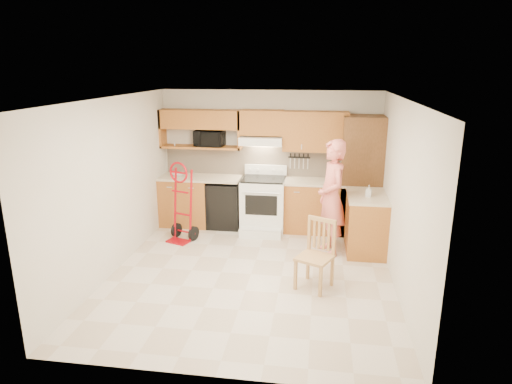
% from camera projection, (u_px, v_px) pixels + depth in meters
% --- Properties ---
extents(floor, '(4.00, 4.50, 0.02)m').
position_uv_depth(floor, '(251.00, 275.00, 6.48)').
color(floor, beige).
rests_on(floor, ground).
extents(ceiling, '(4.00, 4.50, 0.02)m').
position_uv_depth(ceiling, '(250.00, 98.00, 5.79)').
color(ceiling, white).
rests_on(ceiling, ground).
extents(wall_back, '(4.00, 0.02, 2.50)m').
position_uv_depth(wall_back, '(270.00, 159.00, 8.29)').
color(wall_back, silver).
rests_on(wall_back, ground).
extents(wall_front, '(4.00, 0.02, 2.50)m').
position_uv_depth(wall_front, '(212.00, 259.00, 3.99)').
color(wall_front, silver).
rests_on(wall_front, ground).
extents(wall_left, '(0.02, 4.50, 2.50)m').
position_uv_depth(wall_left, '(113.00, 186.00, 6.42)').
color(wall_left, silver).
rests_on(wall_left, ground).
extents(wall_right, '(0.02, 4.50, 2.50)m').
position_uv_depth(wall_right, '(402.00, 197.00, 5.86)').
color(wall_right, silver).
rests_on(wall_right, ground).
extents(backsplash, '(3.92, 0.03, 0.55)m').
position_uv_depth(backsplash, '(269.00, 162.00, 8.28)').
color(backsplash, '#C7AE94').
rests_on(backsplash, wall_back).
extents(lower_cab_left, '(0.90, 0.60, 0.90)m').
position_uv_depth(lower_cab_left, '(186.00, 201.00, 8.43)').
color(lower_cab_left, '#A46828').
rests_on(lower_cab_left, ground).
extents(dishwasher, '(0.60, 0.60, 0.85)m').
position_uv_depth(dishwasher, '(225.00, 204.00, 8.33)').
color(dishwasher, black).
rests_on(dishwasher, ground).
extents(lower_cab_right, '(1.14, 0.60, 0.90)m').
position_uv_depth(lower_cab_right, '(313.00, 207.00, 8.10)').
color(lower_cab_right, '#A46828').
rests_on(lower_cab_right, ground).
extents(countertop_left, '(1.50, 0.63, 0.04)m').
position_uv_depth(countertop_left, '(200.00, 178.00, 8.26)').
color(countertop_left, '#BDAE8D').
rests_on(countertop_left, lower_cab_left).
extents(countertop_right, '(1.14, 0.63, 0.04)m').
position_uv_depth(countertop_right, '(314.00, 182.00, 7.97)').
color(countertop_right, '#BDAE8D').
rests_on(countertop_right, lower_cab_right).
extents(cab_return_right, '(0.60, 1.00, 0.90)m').
position_uv_depth(cab_return_right, '(366.00, 224.00, 7.22)').
color(cab_return_right, '#A46828').
rests_on(cab_return_right, ground).
extents(countertop_return, '(0.63, 1.00, 0.04)m').
position_uv_depth(countertop_return, '(368.00, 196.00, 7.09)').
color(countertop_return, '#BDAE8D').
rests_on(countertop_return, cab_return_right).
extents(pantry_tall, '(0.70, 0.60, 2.10)m').
position_uv_depth(pantry_tall, '(361.00, 176.00, 7.82)').
color(pantry_tall, brown).
rests_on(pantry_tall, ground).
extents(upper_cab_left, '(1.50, 0.33, 0.34)m').
position_uv_depth(upper_cab_left, '(200.00, 119.00, 8.10)').
color(upper_cab_left, '#A46828').
rests_on(upper_cab_left, wall_back).
extents(upper_shelf_mw, '(1.50, 0.33, 0.04)m').
position_uv_depth(upper_shelf_mw, '(201.00, 147.00, 8.24)').
color(upper_shelf_mw, '#A46828').
rests_on(upper_shelf_mw, wall_back).
extents(upper_cab_center, '(0.76, 0.33, 0.44)m').
position_uv_depth(upper_cab_center, '(262.00, 122.00, 7.95)').
color(upper_cab_center, '#A46828').
rests_on(upper_cab_center, wall_back).
extents(upper_cab_right, '(1.14, 0.33, 0.70)m').
position_uv_depth(upper_cab_right, '(316.00, 131.00, 7.86)').
color(upper_cab_right, '#A46828').
rests_on(upper_cab_right, wall_back).
extents(range_hood, '(0.76, 0.46, 0.14)m').
position_uv_depth(range_hood, '(262.00, 140.00, 7.97)').
color(range_hood, white).
rests_on(range_hood, wall_back).
extents(knife_strip, '(0.40, 0.05, 0.29)m').
position_uv_depth(knife_strip, '(299.00, 161.00, 8.16)').
color(knife_strip, black).
rests_on(knife_strip, backsplash).
extents(microwave, '(0.55, 0.39, 0.29)m').
position_uv_depth(microwave, '(209.00, 138.00, 8.17)').
color(microwave, black).
rests_on(microwave, upper_shelf_mw).
extents(range, '(0.78, 1.03, 1.15)m').
position_uv_depth(range, '(263.00, 200.00, 8.05)').
color(range, white).
rests_on(range, ground).
extents(person, '(0.61, 0.77, 1.84)m').
position_uv_depth(person, '(331.00, 198.00, 6.98)').
color(person, '#E57065').
rests_on(person, ground).
extents(hand_truck, '(0.61, 0.59, 1.25)m').
position_uv_depth(hand_truck, '(180.00, 206.00, 7.57)').
color(hand_truck, '#A80710').
rests_on(hand_truck, ground).
extents(dining_chair, '(0.58, 0.60, 0.95)m').
position_uv_depth(dining_chair, '(315.00, 255.00, 5.96)').
color(dining_chair, tan).
rests_on(dining_chair, ground).
extents(soap_bottle, '(0.10, 0.10, 0.18)m').
position_uv_depth(soap_bottle, '(369.00, 191.00, 6.97)').
color(soap_bottle, white).
rests_on(soap_bottle, countertop_return).
extents(bowl, '(0.24, 0.24, 0.05)m').
position_uv_depth(bowl, '(178.00, 174.00, 8.30)').
color(bowl, white).
rests_on(bowl, countertop_left).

